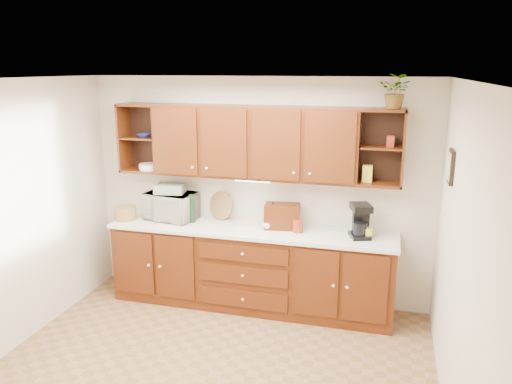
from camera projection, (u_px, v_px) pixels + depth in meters
The scene contains 26 objects.
floor at pixel (207, 377), 4.47m from camera, with size 4.00×4.00×0.00m, color #8E5E41.
ceiling at pixel (199, 80), 3.84m from camera, with size 4.00×4.00×0.00m, color white.
back_wall at pixel (258, 191), 5.79m from camera, with size 4.00×4.00×0.00m, color beige.
left_wall at pixel (3, 221), 4.66m from camera, with size 3.50×3.50×0.00m, color beige.
right_wall at pixel (459, 264), 3.65m from camera, with size 3.50×3.50×0.00m, color beige.
base_cabinets at pixel (251, 269), 5.72m from camera, with size 3.20×0.60×0.90m, color #3A1706.
countertop at pixel (250, 230), 5.59m from camera, with size 3.24×0.64×0.04m, color silver.
upper_cabinets at pixel (255, 142), 5.49m from camera, with size 3.20×0.33×0.80m.
undercabinet_light at pixel (253, 180), 5.55m from camera, with size 0.40×0.05×0.03m, color white.
framed_picture at pixel (451, 167), 4.36m from camera, with size 0.03×0.24×0.30m, color black.
wicker_basket at pixel (125, 213), 5.90m from camera, with size 0.26×0.26×0.15m, color #A17643.
microwave at pixel (171, 206), 5.90m from camera, with size 0.58×0.39×0.32m, color beige.
towel_stack at pixel (170, 189), 5.85m from camera, with size 0.34×0.25×0.10m, color #BFB959.
wine_bottle at pixel (192, 209), 5.77m from camera, with size 0.07×0.07×0.33m, color black.
woven_tray at pixel (221, 218), 5.93m from camera, with size 0.34×0.34×0.02m, color #A17643.
bread_box at pixel (282, 216), 5.57m from camera, with size 0.39×0.24×0.27m, color #3A1706.
mug_tree at pixel (272, 224), 5.60m from camera, with size 0.24×0.26×0.31m.
canister_red at pixel (298, 226), 5.44m from camera, with size 0.11×0.11×0.14m, color maroon.
canister_white at pixel (297, 223), 5.50m from camera, with size 0.08×0.08×0.16m, color white.
canister_yellow at pixel (368, 233), 5.24m from camera, with size 0.09×0.09×0.11m, color yellow.
coffee_maker at pixel (360, 221), 5.27m from camera, with size 0.26×0.30×0.36m.
bowl_stack at pixel (144, 136), 5.81m from camera, with size 0.17×0.17×0.04m, color navy.
plate_stack at pixel (149, 167), 5.88m from camera, with size 0.24×0.24×0.07m, color white.
pantry_box_yellow at pixel (367, 174), 5.24m from camera, with size 0.10×0.08×0.18m, color yellow.
pantry_box_red at pixel (390, 141), 5.10m from camera, with size 0.08×0.07×0.11m, color maroon.
potted_plant at pixel (396, 91), 4.92m from camera, with size 0.31×0.27×0.35m, color #999999.
Camera 1 is at (1.46, -3.68, 2.70)m, focal length 35.00 mm.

